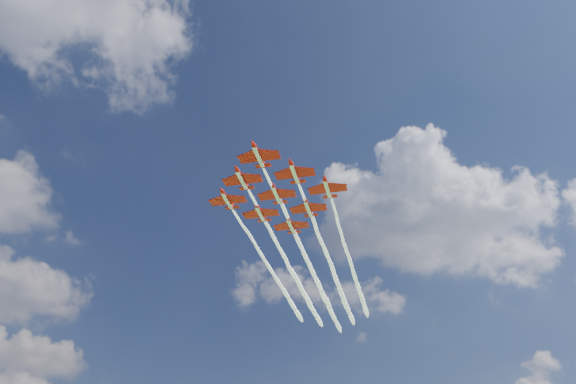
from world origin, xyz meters
The scene contains 9 objects.
jet_lead centered at (24.22, 20.86, 84.67)m, with size 75.43×68.76×3.07m.
jet_row2_port centered at (36.06, 21.94, 84.67)m, with size 75.43×68.76×3.07m.
jet_row2_starb centered at (26.42, 32.54, 84.67)m, with size 75.43×68.76×3.07m.
jet_row3_port centered at (47.90, 23.02, 84.67)m, with size 75.43×68.76×3.07m.
jet_row3_centre centered at (38.27, 33.62, 84.67)m, with size 75.43×68.76×3.07m.
jet_row3_starb centered at (28.63, 44.23, 84.67)m, with size 75.43×68.76×3.07m.
jet_row4_port centered at (50.11, 34.71, 84.67)m, with size 75.43×68.76×3.07m.
jet_row4_starb centered at (40.47, 45.31, 84.67)m, with size 75.43×68.76×3.07m.
jet_tail centered at (52.32, 46.39, 84.67)m, with size 75.43×68.76×3.07m.
Camera 1 is at (-69.81, -108.16, 4.00)m, focal length 35.00 mm.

